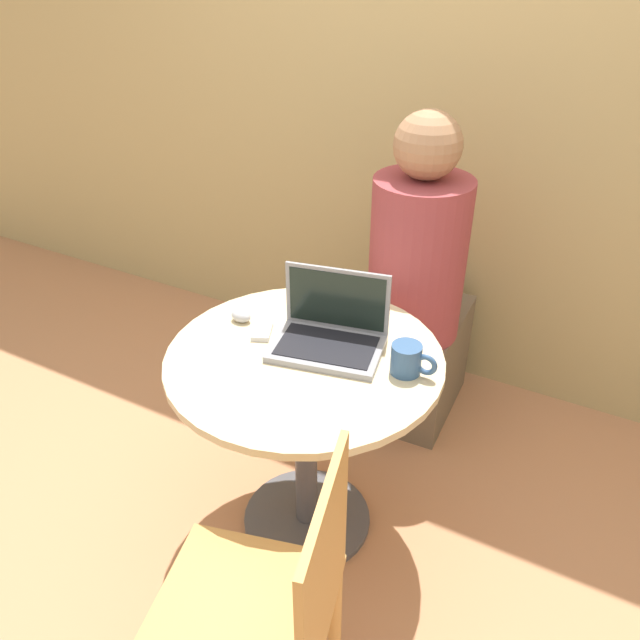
{
  "coord_description": "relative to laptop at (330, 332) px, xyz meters",
  "views": [
    {
      "loc": [
        0.75,
        -1.29,
        1.76
      ],
      "look_at": [
        0.02,
        0.05,
        0.81
      ],
      "focal_mm": 35.0,
      "sensor_mm": 36.0,
      "label": 1
    }
  ],
  "objects": [
    {
      "name": "ground_plane",
      "position": [
        -0.04,
        -0.08,
        -0.76
      ],
      "size": [
        12.0,
        12.0,
        0.0
      ],
      "primitive_type": "plane",
      "color": "tan"
    },
    {
      "name": "back_wall",
      "position": [
        -0.04,
        1.06,
        0.54
      ],
      "size": [
        7.0,
        0.05,
        2.6
      ],
      "color": "tan",
      "rests_on": "ground_plane"
    },
    {
      "name": "round_table",
      "position": [
        -0.04,
        -0.08,
        -0.22
      ],
      "size": [
        0.82,
        0.82,
        0.71
      ],
      "color": "#4C4C51",
      "rests_on": "ground_plane"
    },
    {
      "name": "laptop",
      "position": [
        0.0,
        0.0,
        0.0
      ],
      "size": [
        0.36,
        0.28,
        0.22
      ],
      "color": "gray",
      "rests_on": "round_table"
    },
    {
      "name": "cell_phone",
      "position": [
        -0.21,
        -0.04,
        -0.04
      ],
      "size": [
        0.09,
        0.11,
        0.02
      ],
      "color": "silver",
      "rests_on": "round_table"
    },
    {
      "name": "computer_mouse",
      "position": [
        -0.31,
        -0.01,
        -0.03
      ],
      "size": [
        0.07,
        0.05,
        0.04
      ],
      "color": "#B2B2B7",
      "rests_on": "round_table"
    },
    {
      "name": "coffee_cup",
      "position": [
        0.25,
        -0.02,
        -0.0
      ],
      "size": [
        0.13,
        0.09,
        0.09
      ],
      "color": "#335684",
      "rests_on": "round_table"
    },
    {
      "name": "chair_empty",
      "position": [
        0.21,
        -0.7,
        -0.29
      ],
      "size": [
        0.49,
        0.49,
        0.88
      ],
      "color": "tan",
      "rests_on": "ground_plane"
    },
    {
      "name": "person_seated",
      "position": [
        0.05,
        0.63,
        -0.21
      ],
      "size": [
        0.36,
        0.55,
        1.29
      ],
      "color": "brown",
      "rests_on": "ground_plane"
    }
  ]
}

